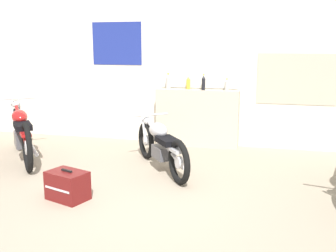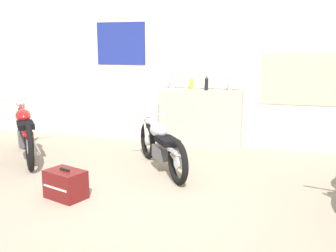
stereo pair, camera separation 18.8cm
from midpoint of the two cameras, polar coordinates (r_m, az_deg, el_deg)
ground_plane at (r=4.54m, az=-4.70°, el=-12.13°), size 24.00×24.00×0.00m
wall_back at (r=7.30m, az=4.48°, el=8.28°), size 10.00×0.07×2.80m
sill_counter at (r=7.20m, az=5.44°, el=1.14°), size 1.50×0.28×1.04m
bottle_leftmost at (r=7.26m, az=1.25°, el=6.43°), size 0.09×0.09×0.28m
bottle_left_center at (r=7.19m, az=4.18°, el=6.20°), size 0.07×0.07×0.24m
bottle_center at (r=7.04m, az=6.38°, el=6.20°), size 0.06×0.06×0.29m
bottle_right_center at (r=7.03m, az=9.73°, el=5.83°), size 0.08×0.08×0.21m
motorcycle_silver at (r=5.81m, az=-0.04°, el=-2.75°), size 1.22×1.59×0.76m
motorcycle_red at (r=6.78m, az=-19.30°, el=-0.76°), size 1.47×1.71×0.95m
hard_case_darkred at (r=4.94m, az=-13.57°, el=-8.23°), size 0.55×0.45×0.37m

